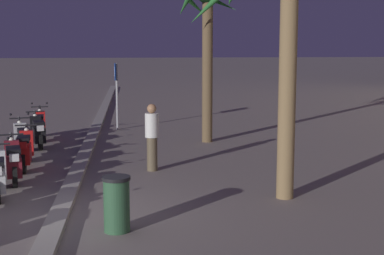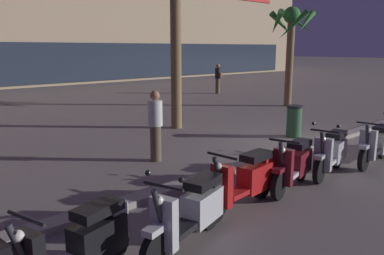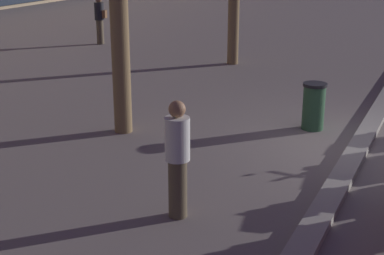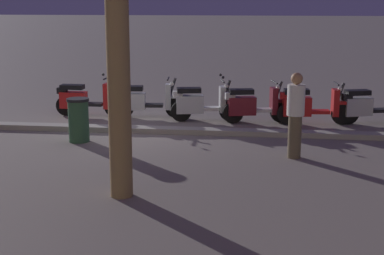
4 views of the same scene
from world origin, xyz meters
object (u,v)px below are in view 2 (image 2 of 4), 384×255
scooter_silver_mid_centre (192,212)px  pedestrian_by_palm_tree (155,124)px  palm_tree_mid_walkway (291,33)px  litter_bin (294,121)px  pedestrian_strolling_near_curb (218,78)px  scooter_silver_second_in_line (377,144)px  scooter_black_far_back (80,246)px  scooter_silver_mid_rear (332,152)px  scooter_red_mid_front (246,180)px  scooter_maroon_gap_after_mid (294,164)px

scooter_silver_mid_centre → pedestrian_by_palm_tree: 4.02m
palm_tree_mid_walkway → litter_bin: 6.98m
pedestrian_strolling_near_curb → palm_tree_mid_walkway: bearing=-101.4°
scooter_silver_mid_centre → pedestrian_strolling_near_curb: 17.65m
scooter_silver_second_in_line → palm_tree_mid_walkway: palm_tree_mid_walkway is taller
scooter_black_far_back → scooter_silver_mid_rear: (5.71, 0.09, 0.01)m
scooter_silver_mid_rear → palm_tree_mid_walkway: 10.18m
scooter_black_far_back → palm_tree_mid_walkway: (13.24, 6.35, 2.81)m
pedestrian_strolling_near_curb → scooter_red_mid_front: bearing=-133.9°
scooter_silver_mid_rear → pedestrian_strolling_near_curb: 14.69m
scooter_black_far_back → pedestrian_by_palm_tree: pedestrian_by_palm_tree is taller
scooter_black_far_back → pedestrian_strolling_near_curb: (14.36, 11.95, 0.47)m
scooter_silver_mid_centre → scooter_silver_second_in_line: 5.68m
scooter_silver_second_in_line → litter_bin: bearing=73.1°
scooter_maroon_gap_after_mid → scooter_silver_mid_rear: (1.30, -0.06, 0.00)m
scooter_silver_second_in_line → pedestrian_strolling_near_curb: bearing=59.5°
scooter_maroon_gap_after_mid → scooter_silver_second_in_line: bearing=-7.3°
scooter_black_far_back → litter_bin: size_ratio=1.86×
scooter_maroon_gap_after_mid → scooter_silver_second_in_line: (2.81, -0.36, -0.01)m
scooter_silver_second_in_line → litter_bin: size_ratio=1.96×
scooter_maroon_gap_after_mid → palm_tree_mid_walkway: bearing=35.1°
scooter_red_mid_front → scooter_maroon_gap_after_mid: size_ratio=1.09×
litter_bin → pedestrian_by_palm_tree: bearing=170.7°
scooter_red_mid_front → pedestrian_by_palm_tree: 3.23m
scooter_silver_second_in_line → litter_bin: (0.85, 2.78, 0.04)m
pedestrian_by_palm_tree → litter_bin: bearing=-9.3°
scooter_silver_mid_centre → pedestrian_by_palm_tree: pedestrian_by_palm_tree is taller
scooter_maroon_gap_after_mid → pedestrian_by_palm_tree: bearing=106.0°
scooter_silver_mid_rear → palm_tree_mid_walkway: (7.53, 6.26, 2.80)m
scooter_black_far_back → scooter_maroon_gap_after_mid: 4.41m
pedestrian_strolling_near_curb → scooter_silver_mid_rear: bearing=-126.1°
scooter_black_far_back → scooter_silver_second_in_line: size_ratio=0.95×
scooter_black_far_back → palm_tree_mid_walkway: bearing=25.6°
scooter_red_mid_front → pedestrian_strolling_near_curb: pedestrian_strolling_near_curb is taller
scooter_silver_second_in_line → scooter_silver_mid_centre: bearing=179.5°
scooter_silver_mid_centre → scooter_maroon_gap_after_mid: bearing=6.1°
scooter_silver_second_in_line → litter_bin: 2.91m
palm_tree_mid_walkway → litter_bin: (-5.17, -3.78, -2.78)m
scooter_maroon_gap_after_mid → pedestrian_strolling_near_curb: 15.45m
scooter_silver_second_in_line → litter_bin: scooter_silver_second_in_line is taller
scooter_silver_second_in_line → palm_tree_mid_walkway: 9.34m
scooter_black_far_back → scooter_silver_second_in_line: 7.22m
scooter_maroon_gap_after_mid → scooter_silver_mid_rear: size_ratio=0.99×
palm_tree_mid_walkway → scooter_silver_second_in_line: bearing=-132.5°
scooter_maroon_gap_after_mid → palm_tree_mid_walkway: size_ratio=0.39×
scooter_silver_mid_centre → pedestrian_by_palm_tree: bearing=60.5°
scooter_maroon_gap_after_mid → scooter_silver_second_in_line: size_ratio=0.92×
pedestrian_strolling_near_curb → pedestrian_by_palm_tree: bearing=-141.5°
pedestrian_strolling_near_curb → pedestrian_by_palm_tree: pedestrian_strolling_near_curb is taller
pedestrian_by_palm_tree → litter_bin: 4.64m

